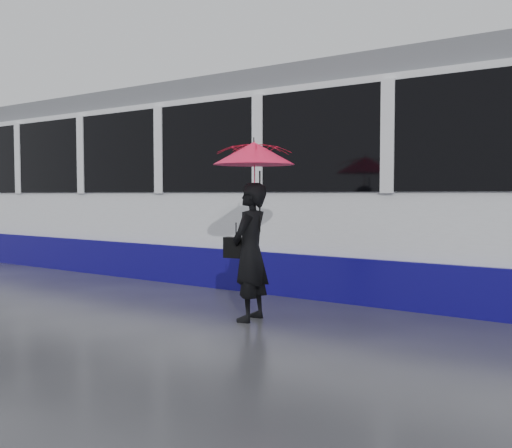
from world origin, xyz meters
The scene contains 6 objects.
ground centered at (0.00, 0.00, 0.00)m, with size 90.00×90.00×0.00m, color #27272C.
rails centered at (0.00, 2.50, 0.01)m, with size 34.00×1.51×0.02m.
tram centered at (-2.35, 2.50, 1.64)m, with size 26.00×2.56×3.35m.
woman centered at (0.11, -0.30, 0.80)m, with size 0.58×0.38×1.60m, color black.
umbrella centered at (0.16, -0.30, 1.75)m, with size 1.07×1.07×1.08m.
handbag centered at (-0.11, -0.28, 0.84)m, with size 0.30×0.17×0.43m.
Camera 1 is at (3.89, -5.67, 1.47)m, focal length 40.00 mm.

